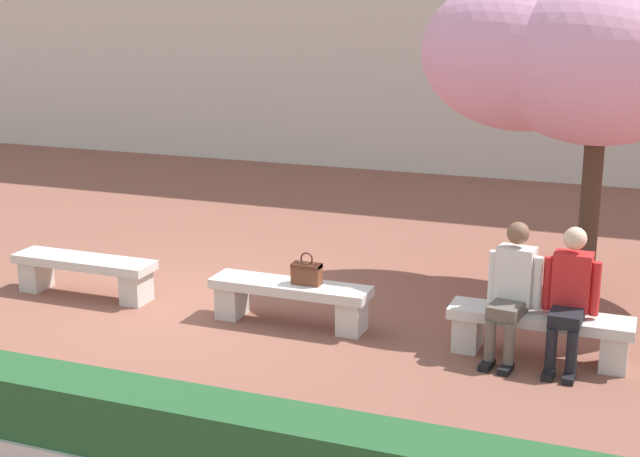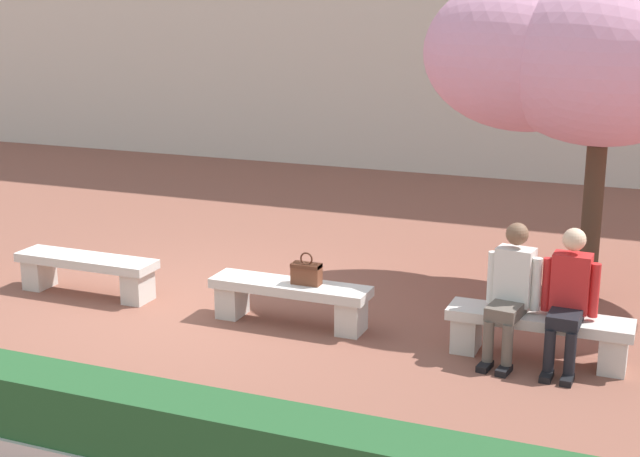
% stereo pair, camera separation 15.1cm
% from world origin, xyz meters
% --- Properties ---
extents(ground_plane, '(100.00, 100.00, 0.00)m').
position_xyz_m(ground_plane, '(0.00, 0.00, 0.00)').
color(ground_plane, brown).
extents(stone_bench_near_west, '(1.69, 0.42, 0.45)m').
position_xyz_m(stone_bench_near_west, '(-1.26, 0.00, 0.30)').
color(stone_bench_near_west, beige).
rests_on(stone_bench_near_west, ground).
extents(stone_bench_center, '(1.69, 0.42, 0.45)m').
position_xyz_m(stone_bench_center, '(1.26, 0.00, 0.30)').
color(stone_bench_center, beige).
rests_on(stone_bench_center, ground).
extents(stone_bench_near_east, '(1.69, 0.42, 0.45)m').
position_xyz_m(stone_bench_near_east, '(3.79, 0.00, 0.30)').
color(stone_bench_near_east, beige).
rests_on(stone_bench_near_east, ground).
extents(person_seated_left, '(0.51, 0.72, 1.29)m').
position_xyz_m(person_seated_left, '(3.52, -0.05, 0.70)').
color(person_seated_left, black).
rests_on(person_seated_left, ground).
extents(person_seated_right, '(0.51, 0.69, 1.29)m').
position_xyz_m(person_seated_right, '(4.04, -0.05, 0.70)').
color(person_seated_right, black).
rests_on(person_seated_right, ground).
extents(handbag, '(0.30, 0.15, 0.34)m').
position_xyz_m(handbag, '(1.44, 0.02, 0.58)').
color(handbag, brown).
rests_on(handbag, stone_bench_center).
extents(cherry_tree_main, '(3.99, 2.47, 3.60)m').
position_xyz_m(cherry_tree_main, '(4.05, 2.12, 2.68)').
color(cherry_tree_main, '#473323').
rests_on(cherry_tree_main, ground).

